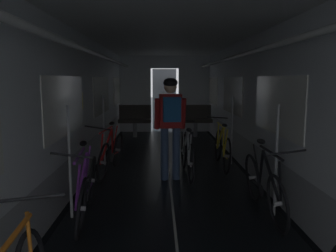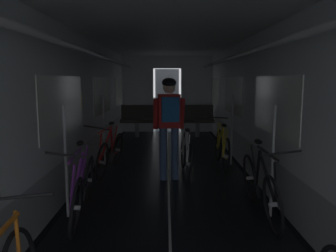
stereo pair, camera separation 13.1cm
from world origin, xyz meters
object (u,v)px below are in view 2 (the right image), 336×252
at_px(bench_seat_far_left, 137,118).
at_px(bicycle_red, 110,153).
at_px(bicycle_purple, 82,188).
at_px(bicycle_black, 260,186).
at_px(bicycle_yellow, 222,148).
at_px(person_cyclist_aisle, 169,118).
at_px(bicycle_white_in_aisle, 186,154).
at_px(bench_seat_far_right, 197,118).

relative_size(bench_seat_far_left, bicycle_red, 0.58).
distance_m(bicycle_purple, bicycle_black, 2.21).
bearing_deg(bicycle_yellow, bench_seat_far_left, 118.43).
bearing_deg(person_cyclist_aisle, bicycle_purple, -124.16).
height_order(bench_seat_far_left, bicycle_black, same).
distance_m(bicycle_black, bicycle_white_in_aisle, 1.97).
xyz_separation_m(bicycle_red, bicycle_white_in_aisle, (1.37, -0.16, 0.00)).
bearing_deg(bicycle_red, bicycle_white_in_aisle, -6.49).
height_order(bench_seat_far_left, person_cyclist_aisle, person_cyclist_aisle).
height_order(bicycle_purple, bicycle_black, bicycle_purple).
height_order(person_cyclist_aisle, bicycle_white_in_aisle, person_cyclist_aisle).
relative_size(bicycle_red, bicycle_black, 1.00).
xyz_separation_m(bench_seat_far_left, bicycle_white_in_aisle, (1.22, -4.15, -0.18)).
bearing_deg(person_cyclist_aisle, bicycle_red, 158.55).
bearing_deg(bicycle_white_in_aisle, bicycle_black, -65.24).
bearing_deg(bicycle_white_in_aisle, bench_seat_far_left, 106.38).
distance_m(bench_seat_far_left, bicycle_white_in_aisle, 4.32).
xyz_separation_m(bench_seat_far_right, bicycle_white_in_aisle, (-0.58, -4.15, -0.18)).
bearing_deg(bicycle_red, bicycle_yellow, 10.56).
bearing_deg(bench_seat_far_right, person_cyclist_aisle, -101.34).
height_order(bench_seat_far_right, bicycle_yellow, bench_seat_far_right).
height_order(bicycle_black, person_cyclist_aisle, person_cyclist_aisle).
height_order(bicycle_purple, bicycle_white_in_aisle, bicycle_purple).
relative_size(bicycle_black, bicycle_yellow, 1.00).
bearing_deg(bicycle_white_in_aisle, bicycle_yellow, 36.95).
xyz_separation_m(bicycle_red, person_cyclist_aisle, (1.07, -0.42, 0.69)).
xyz_separation_m(bench_seat_far_right, bicycle_purple, (-1.97, -6.01, -0.19)).
height_order(bench_seat_far_right, bicycle_purple, bicycle_purple).
bearing_deg(bicycle_purple, person_cyclist_aisle, 55.84).
height_order(bench_seat_far_right, bicycle_white_in_aisle, bench_seat_far_right).
height_order(bicycle_red, bicycle_white_in_aisle, bicycle_red).
distance_m(bicycle_black, person_cyclist_aisle, 2.02).
bearing_deg(bicycle_black, bicycle_red, 138.49).
xyz_separation_m(bicycle_black, bicycle_yellow, (-0.10, 2.34, 0.00)).
bearing_deg(bicycle_black, bench_seat_far_right, 92.36).
bearing_deg(person_cyclist_aisle, bench_seat_far_right, 78.66).
relative_size(bicycle_purple, bicycle_yellow, 1.00).
height_order(bicycle_red, person_cyclist_aisle, person_cyclist_aisle).
height_order(bicycle_yellow, person_cyclist_aisle, person_cyclist_aisle).
relative_size(bicycle_purple, bicycle_black, 1.00).
height_order(bicycle_black, bicycle_white_in_aisle, bicycle_black).
height_order(bicycle_yellow, bicycle_white_in_aisle, bicycle_yellow).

